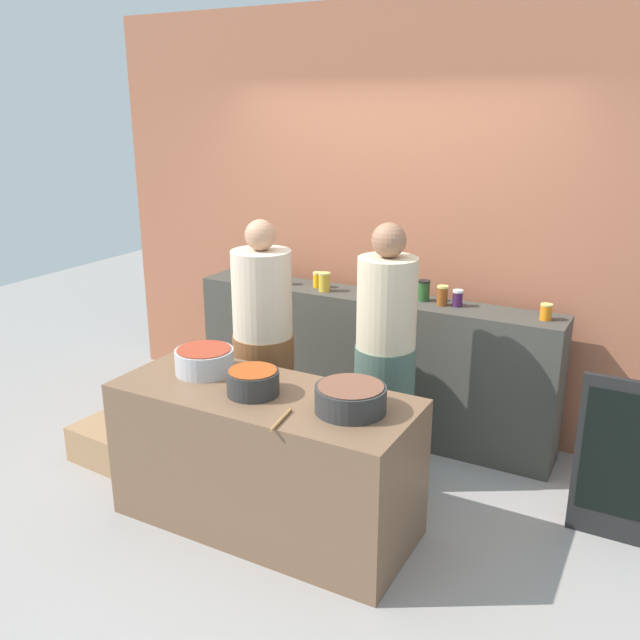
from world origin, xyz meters
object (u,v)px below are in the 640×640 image
at_px(cooking_pot_center, 253,382).
at_px(cooking_pot_right, 351,399).
at_px(preserve_jar_1, 267,271).
at_px(preserve_jar_4, 324,282).
at_px(cook_with_tongs, 264,359).
at_px(wooden_spoon, 281,420).
at_px(preserve_jar_2, 283,277).
at_px(preserve_jar_8, 458,298).
at_px(cooking_pot_left, 205,361).
at_px(preserve_jar_0, 243,267).
at_px(chalkboard_sign, 621,461).
at_px(preserve_jar_5, 373,286).
at_px(preserve_jar_9, 546,312).
at_px(bread_crate, 107,443).
at_px(preserve_jar_6, 424,291).
at_px(preserve_jar_7, 442,295).
at_px(cook_in_cap, 385,370).
at_px(preserve_jar_3, 318,280).

xyz_separation_m(cooking_pot_center, cooking_pot_right, (0.56, 0.06, 0.00)).
height_order(preserve_jar_1, preserve_jar_4, preserve_jar_1).
bearing_deg(cook_with_tongs, wooden_spoon, -52.28).
bearing_deg(preserve_jar_2, preserve_jar_8, 2.85).
distance_m(preserve_jar_1, cooking_pot_left, 1.42).
bearing_deg(preserve_jar_0, preserve_jar_8, -0.59).
relative_size(cooking_pot_right, chalkboard_sign, 0.39).
xyz_separation_m(preserve_jar_0, preserve_jar_5, (1.13, -0.03, -0.01)).
bearing_deg(preserve_jar_9, preserve_jar_4, -177.63).
bearing_deg(preserve_jar_5, preserve_jar_0, 178.52).
height_order(bread_crate, chalkboard_sign, chalkboard_sign).
relative_size(preserve_jar_0, cooking_pot_right, 0.36).
height_order(preserve_jar_5, cooking_pot_center, preserve_jar_5).
bearing_deg(preserve_jar_9, preserve_jar_2, -178.72).
relative_size(cooking_pot_center, wooden_spoon, 1.15).
relative_size(preserve_jar_6, cooking_pot_center, 0.50).
xyz_separation_m(preserve_jar_4, preserve_jar_8, (0.96, 0.09, -0.01)).
relative_size(preserve_jar_5, preserve_jar_9, 1.18).
distance_m(preserve_jar_8, preserve_jar_9, 0.58).
height_order(preserve_jar_2, preserve_jar_9, preserve_jar_2).
bearing_deg(cook_with_tongs, cooking_pot_center, -61.09).
height_order(preserve_jar_0, preserve_jar_5, preserve_jar_0).
xyz_separation_m(preserve_jar_6, chalkboard_sign, (1.39, -0.66, -0.61)).
distance_m(preserve_jar_6, cooking_pot_left, 1.61).
relative_size(preserve_jar_1, wooden_spoon, 0.56).
xyz_separation_m(preserve_jar_0, preserve_jar_7, (1.65, -0.04, 0.00)).
bearing_deg(cooking_pot_center, preserve_jar_7, 68.82).
xyz_separation_m(preserve_jar_1, preserve_jar_2, (0.18, -0.05, -0.02)).
bearing_deg(preserve_jar_8, bread_crate, -145.77).
distance_m(cook_with_tongs, cook_in_cap, 0.80).
bearing_deg(cook_in_cap, preserve_jar_3, 142.22).
xyz_separation_m(preserve_jar_2, cooking_pot_center, (0.67, -1.40, -0.19)).
bearing_deg(preserve_jar_1, cooking_pot_left, -72.53).
xyz_separation_m(preserve_jar_1, wooden_spoon, (1.15, -1.68, -0.27)).
bearing_deg(preserve_jar_2, wooden_spoon, -58.94).
distance_m(cooking_pot_right, cook_in_cap, 0.78).
bearing_deg(cook_in_cap, preserve_jar_7, 77.82).
xyz_separation_m(preserve_jar_4, bread_crate, (-1.00, -1.25, -0.97)).
height_order(preserve_jar_1, bread_crate, preserve_jar_1).
height_order(preserve_jar_0, cook_in_cap, cook_in_cap).
bearing_deg(preserve_jar_0, cook_with_tongs, -48.91).
distance_m(preserve_jar_6, chalkboard_sign, 1.66).
height_order(preserve_jar_4, cook_with_tongs, cook_with_tongs).
relative_size(wooden_spoon, bread_crate, 0.54).
distance_m(preserve_jar_6, preserve_jar_7, 0.15).
bearing_deg(cooking_pot_right, preserve_jar_9, 63.89).
bearing_deg(preserve_jar_0, preserve_jar_4, -7.61).
bearing_deg(cooking_pot_left, bread_crate, 179.25).
relative_size(preserve_jar_5, preserve_jar_6, 0.85).
distance_m(preserve_jar_0, preserve_jar_7, 1.65).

